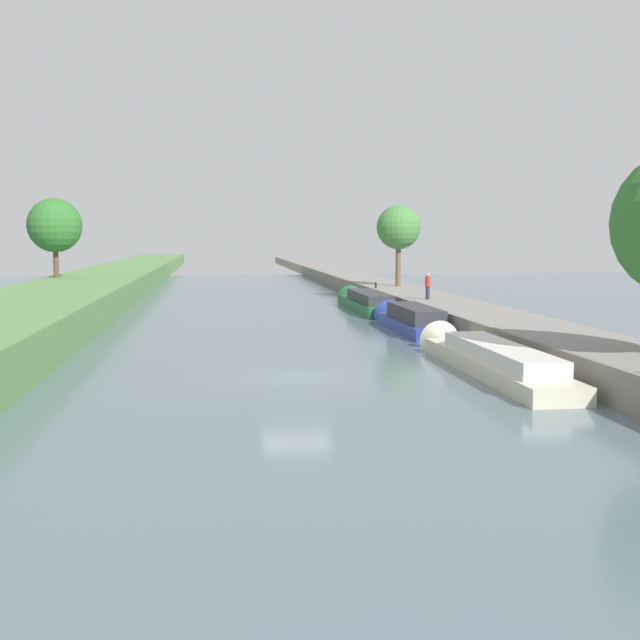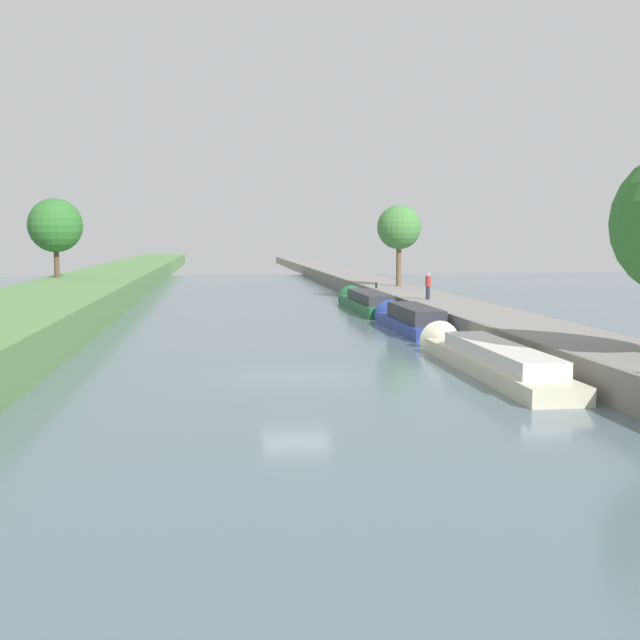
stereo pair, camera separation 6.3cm
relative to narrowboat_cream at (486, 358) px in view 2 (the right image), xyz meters
The scene contains 10 objects.
ground_plane 7.40m from the narrowboat_cream, behind, with size 160.00×160.00×0.00m, color slate.
right_towpath 3.89m from the narrowboat_cream, ahead, with size 4.33×260.00×1.18m.
stone_quay 1.65m from the narrowboat_cream, 16.55° to the right, with size 0.25×260.00×1.23m.
narrowboat_cream is the anchor object (origin of this frame).
narrowboat_blue 13.49m from the narrowboat_cream, 88.75° to the left, with size 2.00×10.59×2.06m.
narrowboat_green 25.91m from the narrowboat_cream, 89.61° to the left, with size 2.12×13.27×2.01m.
tree_rightbank_midnear 34.47m from the narrowboat_cream, 82.68° to the left, with size 3.54×3.54×6.50m.
tree_leftbank_downstream 44.62m from the narrowboat_cream, 121.51° to the left, with size 4.36×4.36×6.41m.
person_walking 20.09m from the narrowboat_cream, 81.31° to the left, with size 0.34×0.34×1.66m.
mooring_bollard_far 31.31m from the narrowboat_cream, 86.34° to the left, with size 0.16×0.16×0.45m.
Camera 2 is at (-2.82, -28.70, 5.09)m, focal length 44.68 mm.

